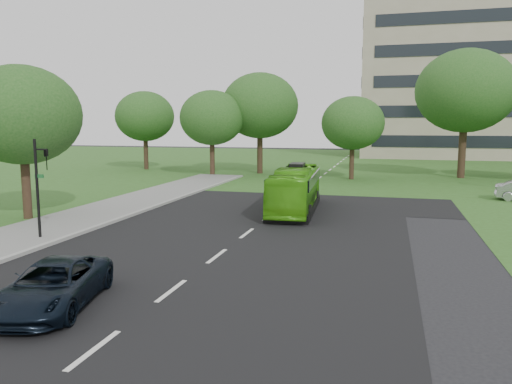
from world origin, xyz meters
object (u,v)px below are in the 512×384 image
tree_park_a (212,118)px  tree_park_b (260,106)px  suv (53,285)px  office_building (506,71)px  tree_park_f (145,116)px  tree_park_c (353,123)px  tree_side_near (22,115)px  traffic_light (40,181)px  tree_park_d (465,91)px  bus (295,189)px

tree_park_a → tree_park_b: 5.13m
suv → tree_park_a: bearing=89.5°
office_building → tree_park_f: bearing=-141.7°
tree_park_a → suv: tree_park_a is taller
office_building → tree_park_c: (-19.10, -36.54, -7.58)m
office_building → tree_side_near: size_ratio=5.13×
suv → traffic_light: traffic_light is taller
tree_park_f → tree_side_near: bearing=-75.1°
tree_park_a → tree_side_near: 22.73m
office_building → tree_park_b: size_ratio=4.10×
tree_park_b → traffic_light: 30.22m
tree_park_a → suv: size_ratio=1.80×
suv → tree_park_d: bearing=54.9°
office_building → tree_park_d: size_ratio=3.51×
tree_park_c → tree_side_near: tree_side_near is taller
tree_side_near → bus: tree_side_near is taller
tree_park_f → tree_park_d: bearing=-0.7°
tree_park_d → suv: tree_park_d is taller
office_building → bus: 58.62m
tree_park_f → tree_side_near: tree_park_f is taller
office_building → tree_park_a: bearing=-131.0°
tree_park_d → bus: tree_park_d is taller
tree_side_near → tree_park_f: bearing=104.9°
office_building → traffic_light: size_ratio=9.40×
suv → traffic_light: (-5.45, 6.52, 1.89)m
office_building → tree_side_near: 68.82m
bus → tree_side_near: bearing=-159.4°
office_building → tree_park_f: office_building is taller
tree_park_b → tree_park_d: bearing=2.3°
tree_park_a → tree_park_d: size_ratio=0.70×
tree_park_b → tree_side_near: size_ratio=1.25×
tree_park_a → tree_park_d: bearing=10.1°
tree_side_near → tree_park_c: bearing=57.1°
tree_park_f → traffic_light: size_ratio=1.94×
tree_park_a → suv: (7.55, -33.17, -4.79)m
tree_park_d → tree_side_near: size_ratio=1.46×
traffic_light → tree_park_b: bearing=83.2°
tree_park_a → bus: tree_park_a is taller
tree_park_c → tree_park_d: tree_park_d is taller
tree_park_a → tree_park_c: tree_park_a is taller
bus → suv: (-3.50, -16.38, -0.61)m
tree_side_near → suv: (9.47, -10.51, -4.69)m
suv → traffic_light: 8.71m
tree_park_a → tree_park_f: 10.10m
tree_park_b → bus: bearing=-70.1°
tree_park_c → suv: tree_park_c is taller
tree_park_c → tree_park_f: size_ratio=0.88×
tree_park_f → traffic_light: 33.11m
office_building → tree_park_a: (-32.00, -36.79, -7.10)m
tree_park_a → tree_side_near: tree_park_a is taller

